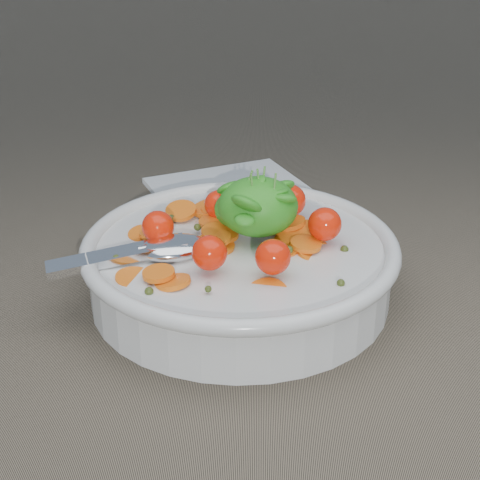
{
  "coord_description": "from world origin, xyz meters",
  "views": [
    {
      "loc": [
        0.01,
        -0.57,
        0.33
      ],
      "look_at": [
        -0.01,
        -0.0,
        0.06
      ],
      "focal_mm": 55.0,
      "sensor_mm": 36.0,
      "label": 1
    }
  ],
  "objects": [
    {
      "name": "bowl",
      "position": [
        -0.01,
        -0.0,
        0.03
      ],
      "size": [
        0.3,
        0.27,
        0.12
      ],
      "color": "silver",
      "rests_on": "ground"
    },
    {
      "name": "ground",
      "position": [
        0.0,
        0.0,
        0.0
      ],
      "size": [
        6.0,
        6.0,
        0.0
      ],
      "primitive_type": "plane",
      "color": "#776A55",
      "rests_on": "ground"
    },
    {
      "name": "napkin",
      "position": [
        -0.02,
        0.23,
        0.0
      ],
      "size": [
        0.22,
        0.21,
        0.01
      ],
      "primitive_type": "cube",
      "rotation": [
        0.0,
        0.0,
        0.44
      ],
      "color": "white",
      "rests_on": "ground"
    }
  ]
}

